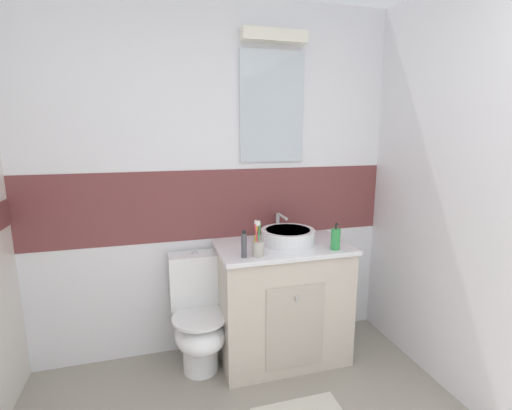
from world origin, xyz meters
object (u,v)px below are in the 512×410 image
at_px(sink_basin, 288,235).
at_px(toilet, 199,318).
at_px(toothbrush_cup, 258,247).
at_px(toothpaste_tube_upright, 244,245).
at_px(soap_dispenser, 336,239).

distance_m(sink_basin, toilet, 0.83).
relative_size(sink_basin, toothbrush_cup, 1.83).
distance_m(toilet, toothpaste_tube_upright, 0.66).
relative_size(sink_basin, toothpaste_tube_upright, 2.45).
distance_m(toilet, toothbrush_cup, 0.68).
height_order(toilet, toothbrush_cup, toothbrush_cup).
height_order(toilet, toothpaste_tube_upright, toothpaste_tube_upright).
height_order(sink_basin, toothpaste_tube_upright, same).
bearing_deg(toothpaste_tube_upright, soap_dispenser, -1.12).
xyz_separation_m(toothbrush_cup, toothpaste_tube_upright, (-0.09, 0.00, 0.02)).
bearing_deg(toilet, toothbrush_cup, -31.35).
bearing_deg(toothpaste_tube_upright, toothbrush_cup, -0.97).
height_order(sink_basin, toothbrush_cup, toothbrush_cup).
distance_m(toothbrush_cup, toothpaste_tube_upright, 0.09).
distance_m(toothbrush_cup, soap_dispenser, 0.53).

